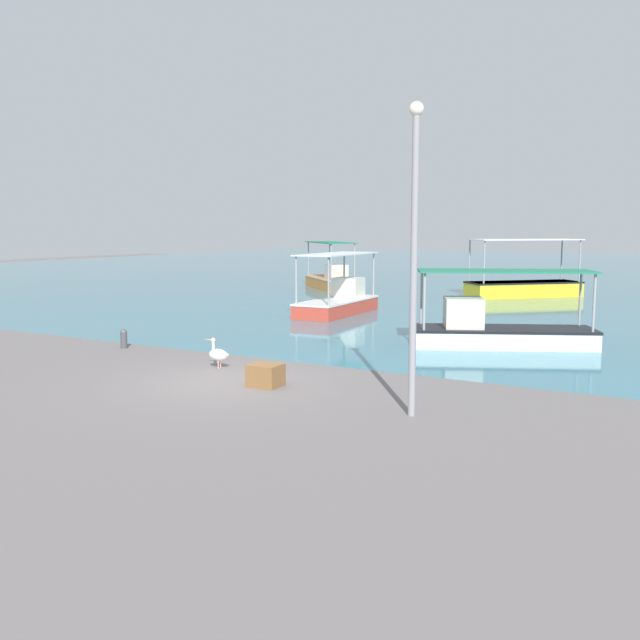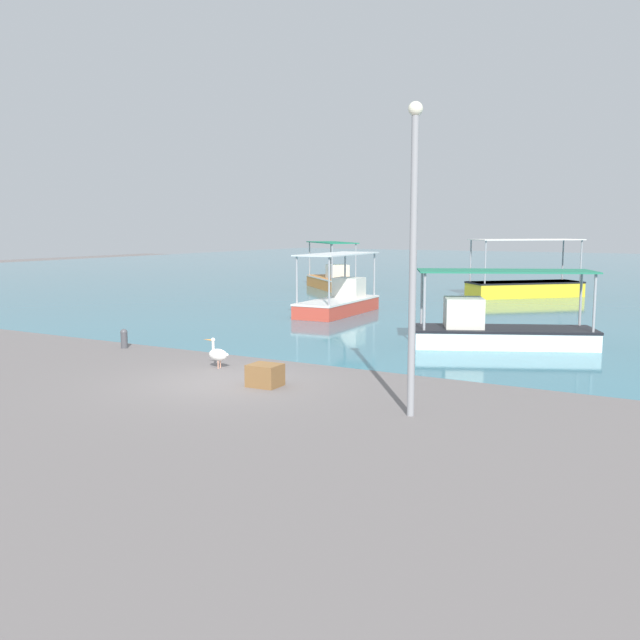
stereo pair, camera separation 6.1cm
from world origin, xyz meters
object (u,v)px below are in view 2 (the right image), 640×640
object	(u,v)px
fishing_boat_near_left	(525,286)
cargo_crate	(265,375)
fishing_boat_far_right	(332,279)
mooring_bollard	(124,338)
lamp_post	(413,244)
pelican	(218,354)
fishing_boat_far_left	(497,329)
fishing_boat_center	(339,300)

from	to	relation	value
fishing_boat_near_left	cargo_crate	world-z (taller)	fishing_boat_near_left
fishing_boat_far_right	mooring_bollard	distance (m)	22.06
lamp_post	fishing_boat_far_right	bearing A→B (deg)	122.18
pelican	fishing_boat_near_left	bearing A→B (deg)	84.83
fishing_boat_near_left	fishing_boat_far_right	distance (m)	11.28
fishing_boat_near_left	lamp_post	world-z (taller)	lamp_post
lamp_post	cargo_crate	xyz separation A→B (m)	(-3.97, 0.73, -3.12)
lamp_post	mooring_bollard	world-z (taller)	lamp_post
pelican	lamp_post	bearing A→B (deg)	-16.70
fishing_boat_far_left	mooring_bollard	size ratio (longest dim) A/B	9.56
fishing_boat_near_left	fishing_boat_far_right	world-z (taller)	fishing_boat_near_left
fishing_boat_near_left	lamp_post	bearing A→B (deg)	-80.67
fishing_boat_center	fishing_boat_far_right	bearing A→B (deg)	120.53
fishing_boat_far_right	mooring_bollard	size ratio (longest dim) A/B	8.43
fishing_boat_far_left	mooring_bollard	world-z (taller)	fishing_boat_far_left
fishing_boat_far_right	mooring_bollard	world-z (taller)	fishing_boat_far_right
fishing_boat_far_right	pelican	xyz separation A→B (m)	(9.14, -22.59, -0.23)
cargo_crate	fishing_boat_far_right	bearing A→B (deg)	115.70
fishing_boat_center	pelican	distance (m)	12.34
fishing_boat_center	lamp_post	xyz separation A→B (m)	(9.15, -13.87, 2.79)
fishing_boat_far_right	pelican	world-z (taller)	fishing_boat_far_right
fishing_boat_far_left	cargo_crate	bearing A→B (deg)	-110.90
fishing_boat_far_left	fishing_boat_far_right	distance (m)	21.32
lamp_post	mooring_bollard	size ratio (longest dim) A/B	10.07
fishing_boat_near_left	fishing_boat_center	world-z (taller)	fishing_boat_near_left
fishing_boat_center	cargo_crate	xyz separation A→B (m)	(5.18, -13.14, -0.32)
fishing_boat_far_left	lamp_post	size ratio (longest dim) A/B	0.95
lamp_post	mooring_bollard	bearing A→B (deg)	164.78
fishing_boat_far_right	pelican	distance (m)	24.37
fishing_boat_far_left	fishing_boat_far_right	world-z (taller)	fishing_boat_far_right
fishing_boat_near_left	fishing_boat_far_left	xyz separation A→B (m)	(3.29, -16.37, -0.02)
fishing_boat_far_right	fishing_boat_center	xyz separation A→B (m)	(6.25, -10.60, -0.02)
cargo_crate	mooring_bollard	bearing A→B (deg)	162.01
fishing_boat_far_left	lamp_post	bearing A→B (deg)	-84.46
pelican	cargo_crate	distance (m)	2.56
lamp_post	pelican	bearing A→B (deg)	163.30
fishing_boat_far_right	fishing_boat_center	bearing A→B (deg)	-59.47
mooring_bollard	fishing_boat_far_right	bearing A→B (deg)	102.28
fishing_boat_near_left	fishing_boat_far_right	bearing A→B (deg)	-176.09
fishing_boat_center	mooring_bollard	distance (m)	11.07
fishing_boat_near_left	fishing_boat_center	xyz separation A→B (m)	(-5.00, -11.37, -0.01)
fishing_boat_far_right	pelican	bearing A→B (deg)	-67.98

